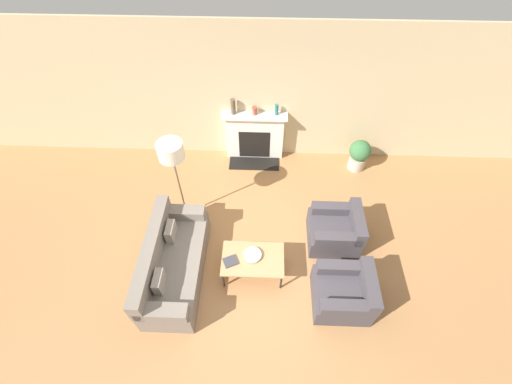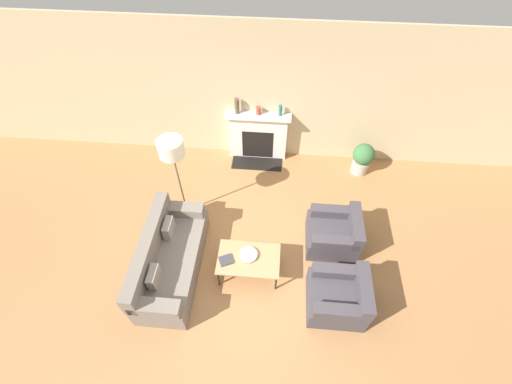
# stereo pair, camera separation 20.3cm
# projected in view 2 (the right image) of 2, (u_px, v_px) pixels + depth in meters

# --- Properties ---
(ground_plane) EXTENTS (18.00, 18.00, 0.00)m
(ground_plane) POSITION_uv_depth(u_px,v_px,m) (251.00, 273.00, 5.76)
(ground_plane) COLOR #A87547
(wall_back) EXTENTS (18.00, 0.06, 2.90)m
(wall_back) POSITION_uv_depth(u_px,v_px,m) (265.00, 96.00, 6.61)
(wall_back) COLOR #C6B289
(wall_back) RESTS_ON ground_plane
(fireplace) EXTENTS (1.32, 0.59, 1.11)m
(fireplace) POSITION_uv_depth(u_px,v_px,m) (258.00, 137.00, 7.22)
(fireplace) COLOR silver
(fireplace) RESTS_ON ground_plane
(couch) EXTENTS (0.83, 1.97, 0.86)m
(couch) POSITION_uv_depth(u_px,v_px,m) (169.00, 260.00, 5.56)
(couch) COLOR slate
(couch) RESTS_ON ground_plane
(armchair_near) EXTENTS (0.87, 0.81, 0.73)m
(armchair_near) POSITION_uv_depth(u_px,v_px,m) (339.00, 297.00, 5.19)
(armchair_near) COLOR #423D42
(armchair_near) RESTS_ON ground_plane
(armchair_far) EXTENTS (0.87, 0.81, 0.73)m
(armchair_far) POSITION_uv_depth(u_px,v_px,m) (334.00, 234.00, 5.93)
(armchair_far) COLOR #423D42
(armchair_far) RESTS_ON ground_plane
(coffee_table) EXTENTS (1.00, 0.64, 0.42)m
(coffee_table) POSITION_uv_depth(u_px,v_px,m) (249.00, 259.00, 5.49)
(coffee_table) COLOR tan
(coffee_table) RESTS_ON ground_plane
(bowl) EXTENTS (0.29, 0.29, 0.05)m
(bowl) POSITION_uv_depth(u_px,v_px,m) (248.00, 255.00, 5.48)
(bowl) COLOR silver
(bowl) RESTS_ON coffee_table
(book) EXTENTS (0.27, 0.26, 0.02)m
(book) POSITION_uv_depth(u_px,v_px,m) (226.00, 260.00, 5.44)
(book) COLOR #38383D
(book) RESTS_ON coffee_table
(floor_lamp) EXTENTS (0.42, 0.42, 1.77)m
(floor_lamp) POSITION_uv_depth(u_px,v_px,m) (172.00, 154.00, 5.49)
(floor_lamp) COLOR brown
(floor_lamp) RESTS_ON ground_plane
(mantel_vase_left) EXTENTS (0.09, 0.09, 0.33)m
(mantel_vase_left) POSITION_uv_depth(u_px,v_px,m) (237.00, 106.00, 6.69)
(mantel_vase_left) COLOR brown
(mantel_vase_left) RESTS_ON fireplace
(mantel_vase_center_left) EXTENTS (0.10, 0.10, 0.16)m
(mantel_vase_center_left) POSITION_uv_depth(u_px,v_px,m) (258.00, 111.00, 6.73)
(mantel_vase_center_left) COLOR brown
(mantel_vase_center_left) RESTS_ON fireplace
(mantel_vase_center_right) EXTENTS (0.07, 0.07, 0.23)m
(mantel_vase_center_right) POSITION_uv_depth(u_px,v_px,m) (280.00, 110.00, 6.68)
(mantel_vase_center_right) COLOR #28666B
(mantel_vase_center_right) RESTS_ON fireplace
(potted_plant) EXTENTS (0.44, 0.44, 0.70)m
(potted_plant) POSITION_uv_depth(u_px,v_px,m) (363.00, 158.00, 7.02)
(potted_plant) COLOR #B2A899
(potted_plant) RESTS_ON ground_plane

